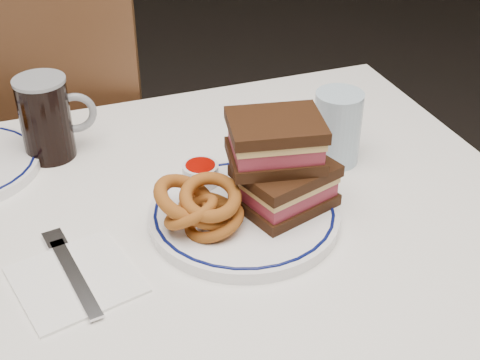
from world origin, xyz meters
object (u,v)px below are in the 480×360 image
object	(u,v)px
chair_far	(54,156)
reuben_sandwich	(280,163)
main_plate	(244,215)
beer_mug	(47,117)

from	to	relation	value
chair_far	reuben_sandwich	distance (m)	0.77
chair_far	main_plate	xyz separation A→B (m)	(0.22, -0.65, 0.23)
reuben_sandwich	beer_mug	size ratio (longest dim) A/B	1.15
chair_far	beer_mug	world-z (taller)	chair_far
chair_far	reuben_sandwich	world-z (taller)	chair_far
reuben_sandwich	main_plate	bearing A→B (deg)	-177.66
chair_far	beer_mug	size ratio (longest dim) A/B	7.01
main_plate	reuben_sandwich	distance (m)	0.09
reuben_sandwich	chair_far	bearing A→B (deg)	113.00
chair_far	beer_mug	bearing A→B (deg)	-92.01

